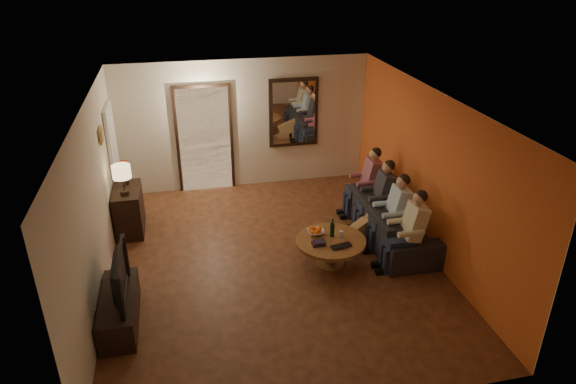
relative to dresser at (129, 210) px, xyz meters
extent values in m
cube|color=#402311|center=(2.25, -1.52, -0.40)|extent=(5.00, 6.00, 0.01)
cube|color=white|center=(2.25, -1.52, 2.20)|extent=(5.00, 6.00, 0.01)
cube|color=beige|center=(2.25, 1.48, 0.90)|extent=(5.00, 0.02, 2.60)
cube|color=beige|center=(2.25, -4.52, 0.90)|extent=(5.00, 0.02, 2.60)
cube|color=beige|center=(-0.25, -1.52, 0.90)|extent=(0.02, 6.00, 2.60)
cube|color=beige|center=(4.75, -1.52, 0.90)|extent=(0.02, 6.00, 2.60)
cube|color=#D35C24|center=(4.74, -1.52, 0.90)|extent=(0.01, 6.00, 2.60)
cube|color=#FFE0A5|center=(1.45, 1.46, 0.65)|extent=(1.00, 0.06, 2.10)
cube|color=black|center=(1.45, 1.45, 0.65)|extent=(1.12, 0.04, 2.22)
cube|color=silver|center=(1.70, 1.47, 0.50)|extent=(0.45, 0.03, 1.70)
cube|color=black|center=(3.25, 1.44, 1.10)|extent=(1.00, 0.05, 1.40)
cube|color=white|center=(3.25, 1.41, 1.10)|extent=(0.86, 0.02, 1.26)
cube|color=white|center=(-0.21, 0.78, 0.62)|extent=(0.06, 0.85, 2.04)
cube|color=#B28C33|center=(-0.22, -0.22, 1.45)|extent=(0.03, 0.28, 0.24)
cube|color=brown|center=(-0.21, -0.22, 1.45)|extent=(0.01, 0.22, 0.18)
cube|color=black|center=(0.00, 0.00, 0.00)|extent=(0.45, 0.89, 0.79)
cube|color=black|center=(0.00, -2.52, -0.18)|extent=(0.45, 1.29, 0.43)
imported|color=black|center=(0.00, -2.52, 0.34)|extent=(1.07, 0.14, 0.61)
imported|color=black|center=(4.33, -1.21, -0.06)|extent=(2.31, 0.92, 0.67)
cylinder|color=brown|center=(3.10, -1.79, -0.17)|extent=(1.29, 1.29, 0.45)
imported|color=white|center=(2.92, -1.57, 0.09)|extent=(0.26, 0.26, 0.06)
cylinder|color=silver|center=(3.28, -1.74, 0.10)|extent=(0.06, 0.06, 0.10)
imported|color=black|center=(3.20, -2.07, 0.07)|extent=(0.36, 0.27, 0.03)
camera|label=1|loc=(1.00, -8.26, 4.12)|focal=32.00mm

